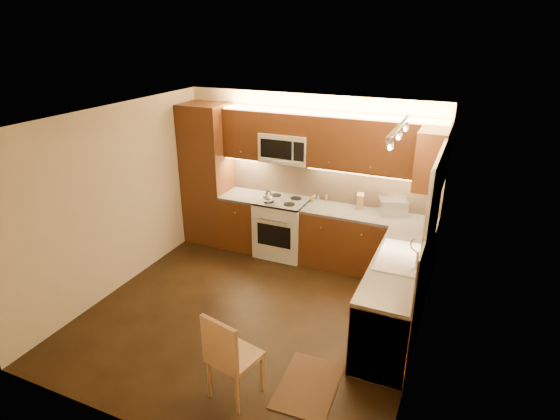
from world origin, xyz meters
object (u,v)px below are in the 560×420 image
at_px(stove, 282,227).
at_px(knife_block, 360,201).
at_px(soap_bottle, 428,227).
at_px(kettle, 268,196).
at_px(toaster_oven, 393,206).
at_px(dining_chair, 235,354).
at_px(microwave, 286,147).
at_px(sink, 402,252).

distance_m(stove, knife_block, 1.31).
distance_m(stove, soap_bottle, 2.29).
relative_size(kettle, toaster_oven, 0.50).
distance_m(kettle, dining_chair, 2.98).
distance_m(kettle, toaster_oven, 1.84).
bearing_deg(toaster_oven, microwave, 157.00).
distance_m(microwave, sink, 2.48).
xyz_separation_m(sink, soap_bottle, (0.19, 0.79, 0.03)).
relative_size(stove, sink, 1.07).
height_order(stove, toaster_oven, toaster_oven).
relative_size(kettle, knife_block, 0.86).
relative_size(sink, knife_block, 3.87).
height_order(stove, sink, sink).
height_order(microwave, kettle, microwave).
xyz_separation_m(stove, toaster_oven, (1.65, 0.18, 0.55)).
relative_size(microwave, soap_bottle, 3.61).
bearing_deg(sink, stove, 150.64).
xyz_separation_m(stove, sink, (2.00, -1.12, 0.52)).
bearing_deg(dining_chair, kettle, 121.45).
relative_size(sink, dining_chair, 0.89).
distance_m(sink, toaster_oven, 1.35).
xyz_separation_m(microwave, toaster_oven, (1.65, 0.04, -0.71)).
height_order(knife_block, dining_chair, knife_block).
distance_m(toaster_oven, dining_chair, 3.30).
bearing_deg(dining_chair, microwave, 116.93).
xyz_separation_m(stove, kettle, (-0.16, -0.18, 0.56)).
distance_m(kettle, knife_block, 1.38).
relative_size(stove, microwave, 1.21).
bearing_deg(microwave, stove, -90.00).
xyz_separation_m(toaster_oven, soap_bottle, (0.55, -0.51, -0.01)).
relative_size(sink, toaster_oven, 2.27).
bearing_deg(stove, sink, -29.36).
bearing_deg(soap_bottle, sink, -124.30).
distance_m(stove, microwave, 1.27).
distance_m(knife_block, soap_bottle, 1.16).
bearing_deg(sink, toaster_oven, 105.13).
relative_size(stove, kettle, 4.84).
xyz_separation_m(microwave, soap_bottle, (2.19, -0.47, -0.71)).
relative_size(stove, toaster_oven, 2.43).
bearing_deg(microwave, toaster_oven, 1.48).
relative_size(soap_bottle, dining_chair, 0.22).
xyz_separation_m(knife_block, dining_chair, (-0.40, -3.15, -0.53)).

